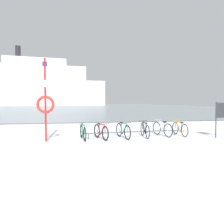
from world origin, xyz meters
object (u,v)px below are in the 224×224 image
object	(u,v)px
info_sign	(221,114)
bicycle_4	(162,129)
bicycle_0	(83,132)
bicycle_2	(123,131)
rescue_post	(45,103)
bicycle_3	(145,130)
bicycle_1	(101,132)
bicycle_5	(180,129)
ferry_ship	(39,86)

from	to	relation	value
info_sign	bicycle_4	bearing A→B (deg)	159.61
bicycle_0	info_sign	size ratio (longest dim) A/B	0.96
bicycle_2	info_sign	distance (m)	4.92
bicycle_2	info_sign	bearing A→B (deg)	-8.13
bicycle_4	rescue_post	bearing A→B (deg)	-174.08
info_sign	bicycle_0	bearing A→B (deg)	174.50
bicycle_0	bicycle_2	bearing A→B (deg)	1.01
bicycle_0	rescue_post	size ratio (longest dim) A/B	0.46
bicycle_4	info_sign	world-z (taller)	info_sign
bicycle_3	bicycle_0	bearing A→B (deg)	-178.19
bicycle_3	bicycle_4	distance (m)	1.05
bicycle_1	bicycle_5	bearing A→B (deg)	4.68
bicycle_3	rescue_post	xyz separation A→B (m)	(-4.75, -0.36, 1.39)
bicycle_0	rescue_post	xyz separation A→B (m)	(-1.66, -0.27, 1.40)
bicycle_0	bicycle_2	distance (m)	1.96
info_sign	bicycle_1	bearing A→B (deg)	174.06
bicycle_0	bicycle_2	size ratio (longest dim) A/B	1.04
rescue_post	bicycle_4	bearing A→B (deg)	5.92
bicycle_5	rescue_post	bearing A→B (deg)	-175.12
bicycle_5	rescue_post	size ratio (longest dim) A/B	0.44
bicycle_0	bicycle_5	size ratio (longest dim) A/B	1.06
rescue_post	bicycle_1	bearing A→B (deg)	5.23
bicycle_5	bicycle_2	bearing A→B (deg)	-174.98
info_sign	ferry_ship	bearing A→B (deg)	106.20
bicycle_5	ferry_ship	xyz separation A→B (m)	(-19.63, 72.35, 6.95)
rescue_post	ferry_ship	xyz separation A→B (m)	(-12.88, 72.92, 5.55)
bicycle_0	bicycle_1	distance (m)	0.85
bicycle_0	bicycle_3	xyz separation A→B (m)	(3.09, 0.10, 0.02)
bicycle_2	bicycle_4	distance (m)	2.18
ferry_ship	bicycle_2	bearing A→B (deg)	-77.20
bicycle_0	info_sign	xyz separation A→B (m)	(6.76, -0.65, 0.85)
rescue_post	bicycle_2	bearing A→B (deg)	4.76
rescue_post	ferry_ship	size ratio (longest dim) A/B	0.08
bicycle_1	rescue_post	xyz separation A→B (m)	(-2.51, -0.23, 1.40)
bicycle_1	info_sign	size ratio (longest dim) A/B	0.88
bicycle_1	bicycle_3	size ratio (longest dim) A/B	0.91
info_sign	rescue_post	xyz separation A→B (m)	(-8.42, 0.39, 0.55)
bicycle_3	bicycle_5	bearing A→B (deg)	6.06
bicycle_1	ferry_ship	size ratio (longest dim) A/B	0.03
bicycle_4	bicycle_1	bearing A→B (deg)	-173.55
bicycle_2	ferry_ship	world-z (taller)	ferry_ship
bicycle_0	bicycle_3	size ratio (longest dim) A/B	1.00
bicycle_1	bicycle_2	world-z (taller)	bicycle_2
bicycle_2	ferry_ship	xyz separation A→B (m)	(-16.49, 72.62, 6.93)
bicycle_0	bicycle_5	bearing A→B (deg)	3.48
bicycle_4	bicycle_5	xyz separation A→B (m)	(0.98, -0.02, -0.02)
bicycle_3	info_sign	world-z (taller)	info_sign
bicycle_3	rescue_post	world-z (taller)	rescue_post
ferry_ship	bicycle_3	bearing A→B (deg)	-76.34
bicycle_5	ferry_ship	world-z (taller)	ferry_ship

